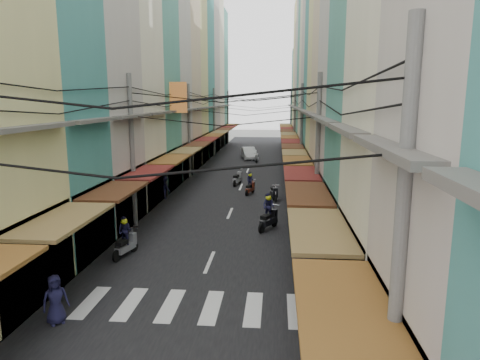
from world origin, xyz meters
The scene contains 15 objects.
ground centered at (0.00, 0.00, 0.00)m, with size 160.00×160.00×0.00m, color slate.
road centered at (0.00, 20.00, 0.01)m, with size 10.00×80.00×0.02m, color black.
sidewalk_left centered at (-6.50, 20.00, 0.03)m, with size 3.00×80.00×0.06m, color gray.
sidewalk_right centered at (6.50, 20.00, 0.03)m, with size 3.00×80.00×0.06m, color gray.
crosswalk centered at (0.00, -6.00, 0.03)m, with size 7.55×2.40×0.01m.
building_row_left centered at (-7.92, 16.56, 9.78)m, with size 7.80×67.67×23.70m.
building_row_right centered at (7.92, 16.45, 9.41)m, with size 7.80×68.98×22.59m.
utility_poles centered at (0.00, 15.01, 6.59)m, with size 10.20×66.13×8.20m.
white_car centered at (-0.46, 30.50, 0.00)m, with size 4.80×1.88×1.69m, color white.
bicycle centered at (7.50, -2.16, 0.00)m, with size 0.57×1.51×1.04m, color black.
moving_scooters centered at (0.29, 7.93, 0.54)m, with size 6.90×31.16×1.96m.
parked_scooters centered at (3.63, -4.03, 0.47)m, with size 13.36×13.13×1.00m.
pedestrians centered at (-3.98, 3.15, 1.01)m, with size 13.64×17.97×2.11m.
market_umbrella centered at (5.76, -2.31, 2.27)m, with size 2.45×2.45×2.58m.
traffic_sign centered at (4.78, -0.67, 1.85)m, with size 0.10×0.57×2.58m.
Camera 1 is at (2.78, -19.12, 6.85)m, focal length 32.00 mm.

